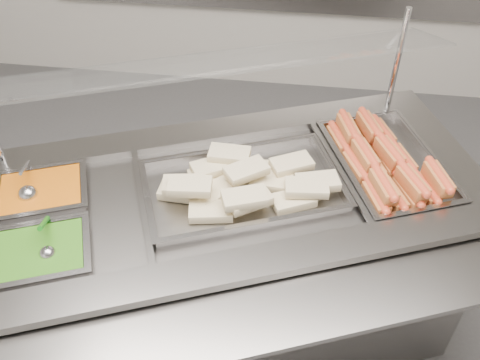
# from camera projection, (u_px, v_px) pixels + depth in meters

# --- Properties ---
(steam_counter) EXTENTS (2.03, 1.45, 0.89)m
(steam_counter) POSITION_uv_depth(u_px,v_px,m) (228.00, 266.00, 2.18)
(steam_counter) COLOR slate
(steam_counter) RESTS_ON ground
(tray_rail) EXTENTS (1.74, 0.97, 0.05)m
(tray_rail) POSITION_uv_depth(u_px,v_px,m) (266.00, 314.00, 1.55)
(tray_rail) COLOR gray
(tray_rail) RESTS_ON steam_counter
(sneeze_guard) EXTENTS (1.62, 0.87, 0.43)m
(sneeze_guard) POSITION_uv_depth(u_px,v_px,m) (210.00, 66.00, 1.80)
(sneeze_guard) COLOR silver
(sneeze_guard) RESTS_ON steam_counter
(pan_hotdogs) EXTENTS (0.51, 0.63, 0.10)m
(pan_hotdogs) POSITION_uv_depth(u_px,v_px,m) (385.00, 168.00, 2.02)
(pan_hotdogs) COLOR gray
(pan_hotdogs) RESTS_ON steam_counter
(pan_wraps) EXTENTS (0.77, 0.61, 0.07)m
(pan_wraps) POSITION_uv_depth(u_px,v_px,m) (243.00, 190.00, 1.91)
(pan_wraps) COLOR gray
(pan_wraps) RESTS_ON steam_counter
(pan_beans) EXTENTS (0.36, 0.33, 0.10)m
(pan_beans) POSITION_uv_depth(u_px,v_px,m) (43.00, 198.00, 1.90)
(pan_beans) COLOR gray
(pan_beans) RESTS_ON steam_counter
(pan_peas) EXTENTS (0.36, 0.33, 0.10)m
(pan_peas) POSITION_uv_depth(u_px,v_px,m) (41.00, 259.00, 1.69)
(pan_peas) COLOR gray
(pan_peas) RESTS_ON steam_counter
(hotdogs_in_buns) EXTENTS (0.44, 0.55, 0.12)m
(hotdogs_in_buns) POSITION_uv_depth(u_px,v_px,m) (381.00, 161.00, 1.98)
(hotdogs_in_buns) COLOR #96491F
(hotdogs_in_buns) RESTS_ON pan_hotdogs
(tortilla_wraps) EXTENTS (0.63, 0.37, 0.10)m
(tortilla_wraps) POSITION_uv_depth(u_px,v_px,m) (239.00, 183.00, 1.87)
(tortilla_wraps) COLOR tan
(tortilla_wraps) RESTS_ON pan_wraps
(ladle) EXTENTS (0.10, 0.19, 0.14)m
(ladle) POSITION_uv_depth(u_px,v_px,m) (28.00, 193.00, 1.85)
(ladle) COLOR #B2B2B7
(ladle) RESTS_ON pan_beans
(serving_spoon) EXTENTS (0.09, 0.17, 0.14)m
(serving_spoon) POSITION_uv_depth(u_px,v_px,m) (47.00, 248.00, 1.66)
(serving_spoon) COLOR #B2B2B7
(serving_spoon) RESTS_ON pan_peas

